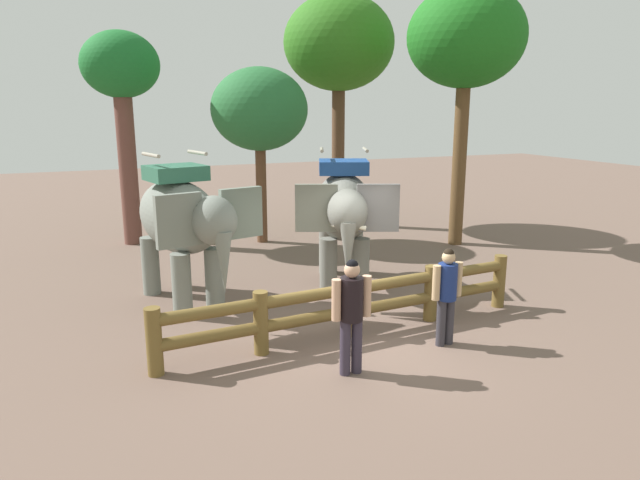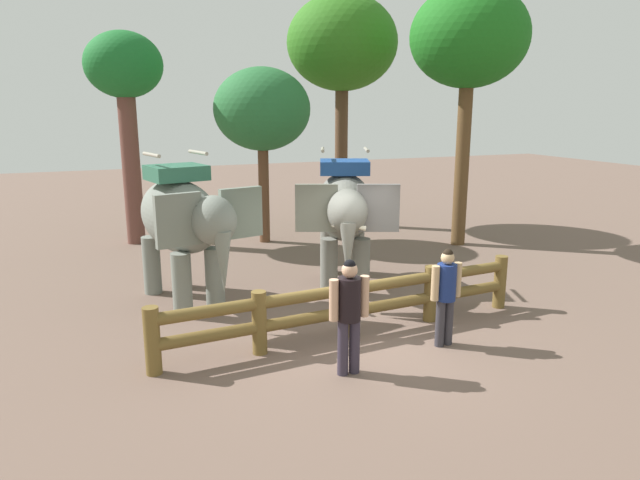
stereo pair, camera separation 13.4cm
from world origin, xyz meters
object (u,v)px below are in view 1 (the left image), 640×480
object	(u,v)px
log_fence	(352,303)
tree_deep_back	(259,110)
tree_far_right	(339,45)
elephant_center	(344,211)
tree_back_center	(466,40)
tourist_woman_in_black	(351,309)
tree_far_left	(121,78)
elephant_near_left	(183,221)
tourist_man_in_blue	(447,290)

from	to	relation	value
log_fence	tree_deep_back	world-z (taller)	tree_deep_back
tree_far_right	log_fence	bearing A→B (deg)	-112.71
elephant_center	tree_back_center	xyz separation A→B (m)	(4.70, 2.42, 3.92)
tourist_woman_in_black	elephant_center	bearing A→B (deg)	66.89
tree_far_left	tree_far_right	xyz separation A→B (m)	(6.61, 0.19, 1.10)
tourist_woman_in_black	tree_back_center	size ratio (longest dim) A/B	0.25
elephant_center	tree_deep_back	xyz separation A→B (m)	(-0.40, 4.80, 2.08)
tree_back_center	tree_deep_back	bearing A→B (deg)	155.01
log_fence	tree_far_right	distance (m)	10.90
elephant_near_left	tree_back_center	bearing A→B (deg)	15.74
log_fence	tourist_woman_in_black	xyz separation A→B (m)	(-0.64, -1.30, 0.42)
elephant_center	tree_far_right	bearing A→B (deg)	66.81
log_fence	tree_far_right	bearing A→B (deg)	67.29
elephant_near_left	tree_far_right	xyz separation A→B (m)	(6.08, 6.11, 4.05)
tree_far_left	log_fence	bearing A→B (deg)	-71.48
elephant_near_left	tourist_man_in_blue	xyz separation A→B (m)	(3.65, -3.69, -0.75)
tourist_woman_in_black	tree_far_right	size ratio (longest dim) A/B	0.24
tree_back_center	tree_deep_back	size ratio (longest dim) A/B	1.42
tree_deep_back	log_fence	bearing A→B (deg)	-94.85
elephant_near_left	tree_back_center	world-z (taller)	tree_back_center
tourist_man_in_blue	tree_far_left	size ratio (longest dim) A/B	0.28
elephant_near_left	tree_deep_back	distance (m)	5.91
tree_far_left	tourist_woman_in_black	bearing A→B (deg)	-77.20
log_fence	elephant_near_left	size ratio (longest dim) A/B	1.91
tree_far_right	tree_deep_back	distance (m)	3.94
log_fence	elephant_near_left	xyz separation A→B (m)	(-2.37, 2.75, 1.10)
elephant_near_left	tree_far_left	xyz separation A→B (m)	(-0.53, 5.92, 2.95)
log_fence	tourist_woman_in_black	size ratio (longest dim) A/B	3.92
log_fence	elephant_near_left	bearing A→B (deg)	130.78
tourist_man_in_blue	tree_far_left	distance (m)	11.11
tree_far_left	tree_back_center	size ratio (longest dim) A/B	0.84
tree_far_right	tourist_woman_in_black	bearing A→B (deg)	-113.16
elephant_near_left	tree_far_left	bearing A→B (deg)	95.15
tree_back_center	tree_far_right	size ratio (longest dim) A/B	0.96
tourist_man_in_blue	tree_back_center	world-z (taller)	tree_back_center
tourist_woman_in_black	tree_deep_back	distance (m)	9.22
log_fence	tourist_woman_in_black	bearing A→B (deg)	-116.12
tree_far_left	tourist_man_in_blue	bearing A→B (deg)	-66.49
log_fence	elephant_center	bearing A→B (deg)	68.44
elephant_center	tourist_man_in_blue	size ratio (longest dim) A/B	2.17
tree_far_left	tree_back_center	bearing A→B (deg)	-22.84
elephant_center	tree_far_right	xyz separation A→B (m)	(2.68, 6.25, 4.06)
log_fence	elephant_center	size ratio (longest dim) A/B	1.93
tourist_man_in_blue	tree_back_center	bearing A→B (deg)	53.28
log_fence	tourist_man_in_blue	size ratio (longest dim) A/B	4.17
tourist_woman_in_black	tree_deep_back	world-z (taller)	tree_deep_back
tourist_man_in_blue	tree_far_right	bearing A→B (deg)	76.06
elephant_near_left	tree_deep_back	bearing A→B (deg)	57.25
tourist_woman_in_black	tourist_man_in_blue	bearing A→B (deg)	10.75
tree_far_left	tree_back_center	world-z (taller)	tree_back_center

